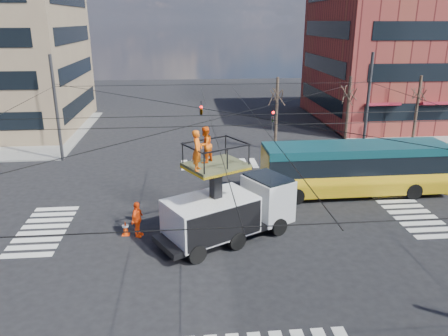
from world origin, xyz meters
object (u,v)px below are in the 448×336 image
(flagger, at_px, (275,187))
(city_bus, at_px, (354,168))
(worker_ground, at_px, (137,219))
(utility_truck, at_px, (230,201))
(traffic_cone, at_px, (125,228))

(flagger, bearing_deg, city_bus, 70.91)
(worker_ground, relative_size, flagger, 1.04)
(utility_truck, height_order, city_bus, utility_truck)
(city_bus, bearing_deg, flagger, -173.19)
(utility_truck, height_order, traffic_cone, utility_truck)
(city_bus, distance_m, flagger, 5.14)
(city_bus, bearing_deg, worker_ground, -161.35)
(traffic_cone, xyz_separation_m, flagger, (8.41, 3.60, 0.51))
(utility_truck, distance_m, city_bus, 9.64)
(flagger, bearing_deg, worker_ground, -90.36)
(utility_truck, relative_size, traffic_cone, 9.59)
(utility_truck, distance_m, traffic_cone, 5.49)
(city_bus, xyz_separation_m, worker_ground, (-12.79, -4.47, -0.80))
(city_bus, height_order, traffic_cone, city_bus)
(worker_ground, bearing_deg, flagger, -43.17)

